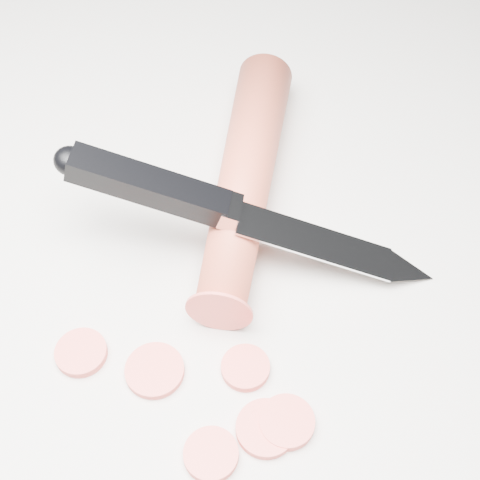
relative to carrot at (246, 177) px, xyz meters
name	(u,v)px	position (x,y,z in m)	size (l,w,h in m)	color
ground	(211,325)	(-0.05, -0.10, -0.02)	(2.40, 2.40, 0.00)	beige
carrot	(246,177)	(0.00, 0.00, 0.00)	(0.04, 0.04, 0.23)	#C6422B
carrot_slice_0	(211,454)	(-0.08, -0.18, -0.02)	(0.03, 0.03, 0.01)	#F05147
carrot_slice_1	(266,428)	(-0.04, -0.18, -0.02)	(0.04, 0.04, 0.01)	#F05147
carrot_slice_2	(155,370)	(-0.10, -0.12, -0.02)	(0.04, 0.04, 0.01)	#F05147
carrot_slice_3	(287,422)	(-0.03, -0.18, -0.02)	(0.03, 0.03, 0.01)	#F05147
carrot_slice_4	(245,368)	(-0.04, -0.13, -0.02)	(0.03, 0.03, 0.01)	#F05147
carrot_slice_5	(81,353)	(-0.14, -0.09, -0.02)	(0.03, 0.03, 0.01)	#F05147
kitchen_knife	(252,215)	(-0.01, -0.05, 0.02)	(0.24, 0.14, 0.09)	silver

